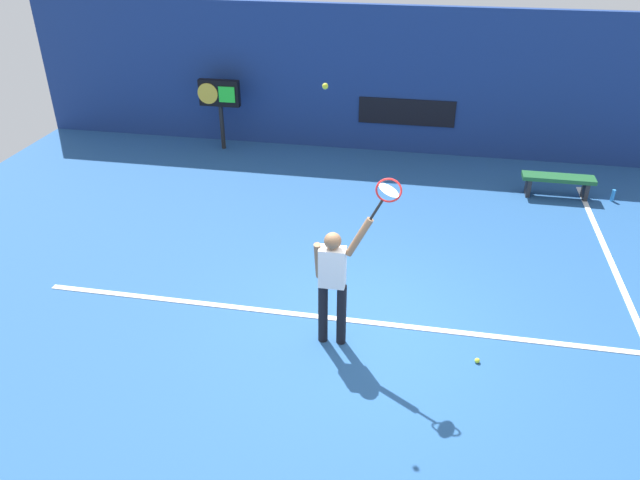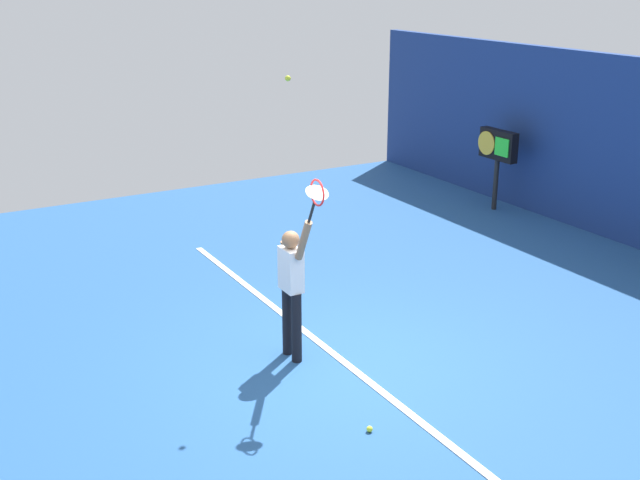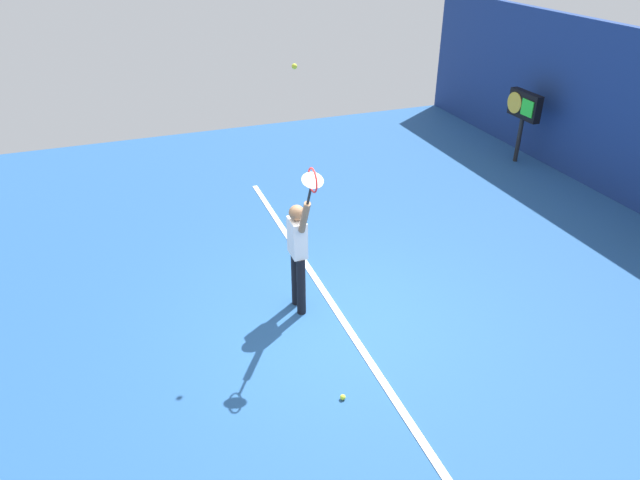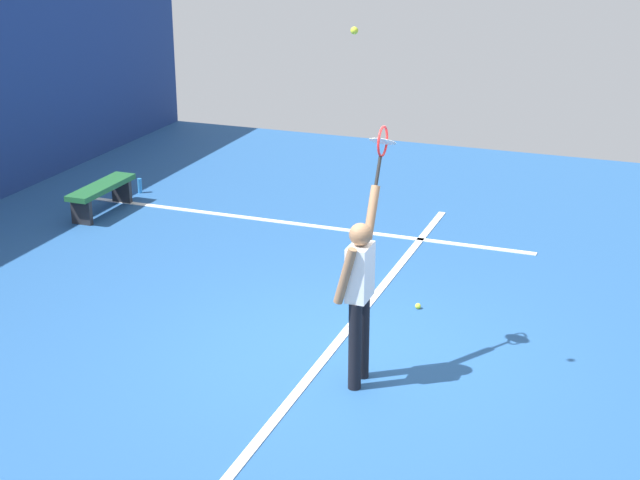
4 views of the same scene
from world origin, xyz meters
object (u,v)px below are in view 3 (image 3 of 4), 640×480
Objects in this scene: tennis_racket at (312,182)px; tennis_ball at (294,66)px; tennis_player at (298,249)px; spare_ball at (343,397)px; scoreboard_clock at (524,108)px.

tennis_ball is (-0.75, 0.05, 1.20)m from tennis_racket.
tennis_player is 28.67× the size of tennis_ball.
tennis_racket is at bearing -0.39° from tennis_player.
tennis_ball is 4.03m from spare_ball.
tennis_racket is 2.62m from spare_ball.
tennis_racket is 9.07× the size of tennis_ball.
tennis_player is at bearing -20.11° from tennis_ball.
tennis_player is 7.68m from scoreboard_clock.
spare_ball is (1.94, -0.09, -0.98)m from tennis_player.
tennis_racket reaches higher than scoreboard_clock.
tennis_racket reaches higher than tennis_player.
tennis_ball is 1.00× the size of spare_ball.
tennis_ball is 0.04× the size of scoreboard_clock.
tennis_player is 1.18× the size of scoreboard_clock.
scoreboard_clock is at bearing 130.21° from spare_ball.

